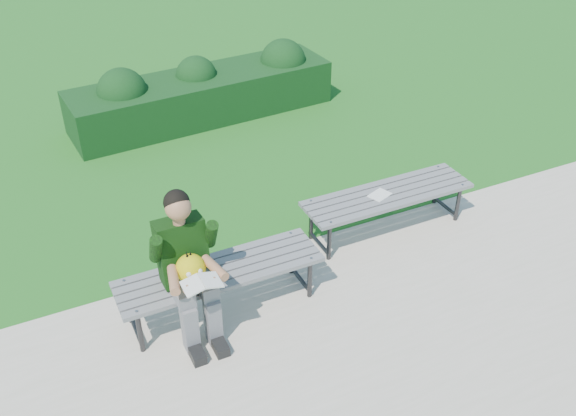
{
  "coord_description": "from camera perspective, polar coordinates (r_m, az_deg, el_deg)",
  "views": [
    {
      "loc": [
        -1.9,
        -4.7,
        3.98
      ],
      "look_at": [
        0.21,
        -0.32,
        0.72
      ],
      "focal_mm": 40.0,
      "sensor_mm": 36.0,
      "label": 1
    }
  ],
  "objects": [
    {
      "name": "bench_left",
      "position": [
        5.61,
        -6.06,
        -5.89
      ],
      "size": [
        1.8,
        0.5,
        0.46
      ],
      "color": "gray",
      "rests_on": "walkway"
    },
    {
      "name": "paper_sheet",
      "position": [
        6.56,
        8.16,
        1.16
      ],
      "size": [
        0.26,
        0.23,
        0.01
      ],
      "color": "white",
      "rests_on": "bench_right"
    },
    {
      "name": "bench_right",
      "position": [
        6.64,
        8.84,
        0.94
      ],
      "size": [
        1.8,
        0.5,
        0.46
      ],
      "color": "gray",
      "rests_on": "walkway"
    },
    {
      "name": "ground",
      "position": [
        6.45,
        -2.88,
        -4.33
      ],
      "size": [
        80.0,
        80.0,
        0.0
      ],
      "color": "#237F1A",
      "rests_on": "ground"
    },
    {
      "name": "walkway",
      "position": [
        5.3,
        4.88,
        -14.84
      ],
      "size": [
        30.0,
        3.5,
        0.02
      ],
      "color": "#A79F8D",
      "rests_on": "ground"
    },
    {
      "name": "hedge",
      "position": [
        9.12,
        -7.53,
        10.27
      ],
      "size": [
        3.72,
        1.17,
        0.9
      ],
      "color": "#184216",
      "rests_on": "ground"
    },
    {
      "name": "seated_boy",
      "position": [
        5.28,
        -8.94,
        -4.85
      ],
      "size": [
        0.56,
        0.76,
        1.31
      ],
      "color": "slate",
      "rests_on": "walkway"
    }
  ]
}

